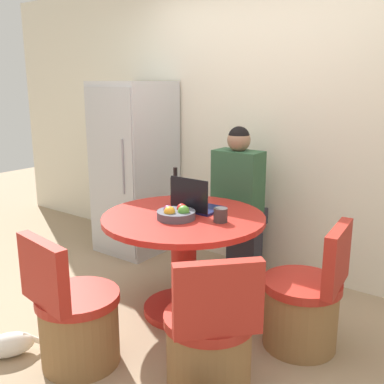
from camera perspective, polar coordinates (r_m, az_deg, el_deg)
The scene contains 13 objects.
ground_plane at distance 3.18m, azimuth -3.61°, elevation -17.75°, with size 12.00×12.00×0.00m, color #9E8466.
wall_back at distance 3.96m, azimuth 10.21°, elevation 8.41°, with size 7.00×0.06×2.60m.
refrigerator at distance 4.46m, azimuth -7.28°, elevation 3.04°, with size 0.62×0.69×1.66m.
dining_table at distance 3.24m, azimuth -1.06°, elevation -6.98°, with size 1.15×1.15×0.75m.
chair_near_right_corner at distance 2.56m, azimuth 2.26°, elevation -18.98°, with size 0.57×0.57×0.83m.
chair_right_side at distance 3.02m, azimuth 14.06°, elevation -13.98°, with size 0.50×0.50×0.83m.
chair_near_camera at distance 2.86m, azimuth -14.51°, elevation -15.73°, with size 0.50×0.51×0.83m.
person_seated at distance 3.82m, azimuth 6.12°, elevation -0.66°, with size 0.40×0.37×1.31m.
laptop at distance 3.27m, azimuth 0.47°, elevation -1.46°, with size 0.32×0.25×0.25m.
fruit_bowl at distance 3.08m, azimuth -2.02°, elevation -2.75°, with size 0.27×0.27×0.10m.
coffee_cup at distance 3.01m, azimuth 3.64°, elevation -2.94°, with size 0.09×0.09×0.10m.
bottle at distance 3.43m, azimuth -2.11°, elevation 0.28°, with size 0.08×0.08×0.29m.
cat at distance 3.15m, azimuth -22.87°, elevation -17.50°, with size 0.29×0.39×0.16m.
Camera 1 is at (1.76, -2.05, 1.67)m, focal length 42.00 mm.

